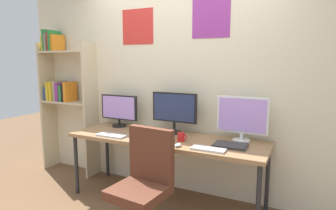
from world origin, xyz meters
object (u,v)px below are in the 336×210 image
object	(u,v)px
monitor_center	(174,110)
coffee_mug	(181,137)
bookshelf	(64,89)
office_chair	(143,197)
desk	(166,142)
keyboard_right	(208,149)
monitor_left	(119,109)
laptop_closed	(230,145)
keyboard_left	(111,135)
monitor_right	(242,117)
computer_mouse	(178,145)

from	to	relation	value
monitor_center	coffee_mug	distance (m)	0.41
bookshelf	office_chair	world-z (taller)	bookshelf
desk	keyboard_right	bearing A→B (deg)	-22.33
keyboard_right	desk	bearing A→B (deg)	157.67
desk	monitor_left	size ratio (longest dim) A/B	4.20
monitor_center	laptop_closed	world-z (taller)	monitor_center
monitor_center	keyboard_left	distance (m)	0.76
bookshelf	monitor_right	size ratio (longest dim) A/B	3.80
monitor_right	desk	bearing A→B (deg)	-164.56
monitor_right	keyboard_left	size ratio (longest dim) A/B	1.53
bookshelf	monitor_center	size ratio (longest dim) A/B	3.65
keyboard_left	laptop_closed	distance (m)	1.29
keyboard_left	bookshelf	bearing A→B (deg)	158.24
computer_mouse	monitor_left	bearing A→B (deg)	155.49
monitor_left	computer_mouse	xyz separation A→B (m)	(1.03, -0.47, -0.20)
keyboard_right	office_chair	bearing A→B (deg)	-130.80
monitor_right	computer_mouse	xyz separation A→B (m)	(-0.51, -0.47, -0.24)
office_chair	monitor_right	xyz separation A→B (m)	(0.63, 0.93, 0.59)
office_chair	keyboard_right	xyz separation A→B (m)	(0.42, 0.49, 0.35)
desk	monitor_center	bearing A→B (deg)	90.00
bookshelf	laptop_closed	xyz separation A→B (m)	(2.43, -0.25, -0.42)
desk	laptop_closed	world-z (taller)	laptop_closed
monitor_center	computer_mouse	distance (m)	0.59
computer_mouse	coffee_mug	world-z (taller)	coffee_mug
office_chair	computer_mouse	bearing A→B (deg)	75.03
coffee_mug	desk	bearing A→B (deg)	163.12
monitor_center	monitor_left	bearing A→B (deg)	-180.00
office_chair	coffee_mug	world-z (taller)	office_chair
desk	coffee_mug	bearing A→B (deg)	-16.88
office_chair	coffee_mug	bearing A→B (deg)	83.89
monitor_center	keyboard_right	world-z (taller)	monitor_center
monitor_center	laptop_closed	distance (m)	0.80
monitor_center	coffee_mug	bearing A→B (deg)	-52.97
keyboard_right	coffee_mug	bearing A→B (deg)	154.64
desk	coffee_mug	xyz separation A→B (m)	(0.21, -0.06, 0.10)
monitor_left	computer_mouse	world-z (taller)	monitor_left
bookshelf	computer_mouse	size ratio (longest dim) A/B	20.72
monitor_left	computer_mouse	distance (m)	1.15
bookshelf	monitor_center	xyz separation A→B (m)	(1.71, -0.02, -0.16)
monitor_left	monitor_right	xyz separation A→B (m)	(1.54, 0.00, 0.03)
monitor_left	desk	bearing A→B (deg)	-15.43
keyboard_right	coffee_mug	xyz separation A→B (m)	(-0.35, 0.17, 0.04)
office_chair	keyboard_right	bearing A→B (deg)	49.20
monitor_right	coffee_mug	distance (m)	0.66
laptop_closed	desk	bearing A→B (deg)	176.66
monitor_left	monitor_right	size ratio (longest dim) A/B	0.99
monitor_right	office_chair	bearing A→B (deg)	-124.13
desk	monitor_left	distance (m)	0.84
keyboard_left	laptop_closed	world-z (taller)	laptop_closed
bookshelf	computer_mouse	distance (m)	2.07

